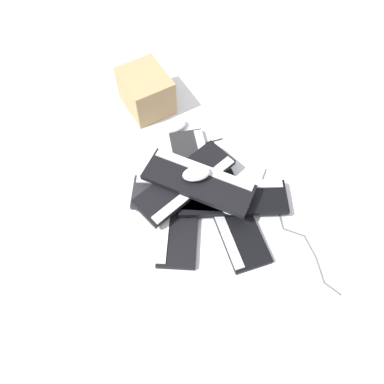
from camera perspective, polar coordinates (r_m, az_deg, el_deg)
ground_plane at (r=1.58m, az=-2.49°, el=0.20°), size 3.20×3.20×0.00m
keyboard_0 at (r=1.62m, az=0.48°, el=3.16°), size 0.45×0.18×0.03m
keyboard_1 at (r=1.51m, az=-2.01°, el=-3.64°), size 0.46×0.28×0.03m
keyboard_2 at (r=1.51m, az=6.23°, el=-3.97°), size 0.45×0.17×0.03m
keyboard_3 at (r=1.52m, az=6.17°, el=-0.85°), size 0.25×0.46×0.03m
keyboard_4 at (r=1.52m, az=-0.86°, el=-0.29°), size 0.28×0.46×0.03m
keyboard_5 at (r=1.52m, az=-1.00°, el=1.52°), size 0.34×0.46×0.03m
keyboard_6 at (r=1.48m, az=1.02°, el=1.62°), size 0.40×0.44×0.03m
mouse_0 at (r=1.46m, az=6.61°, el=-2.27°), size 0.07×0.11×0.04m
mouse_1 at (r=1.59m, az=0.48°, el=4.17°), size 0.11×0.13×0.04m
mouse_2 at (r=1.76m, az=-2.52°, el=9.99°), size 0.09×0.12×0.04m
mouse_3 at (r=1.46m, az=0.65°, el=2.81°), size 0.07×0.11×0.04m
mouse_4 at (r=1.51m, az=5.87°, el=1.36°), size 0.11×0.13×0.04m
cable_0 at (r=1.55m, az=15.11°, el=-5.29°), size 0.59×0.13×0.01m
cable_1 at (r=1.63m, az=1.42°, el=3.40°), size 0.37×0.20×0.01m
cardboard_box at (r=1.82m, az=-7.03°, el=15.00°), size 0.28×0.25×0.19m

